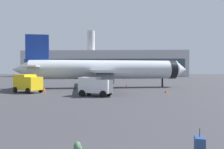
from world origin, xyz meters
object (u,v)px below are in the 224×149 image
(airplane_at_gate, at_px, (105,70))
(service_truck, at_px, (28,83))
(cargo_van, at_px, (95,86))
(safety_cone_mid, at_px, (166,90))
(safety_cone_near, at_px, (127,85))
(rolling_suitcase, at_px, (200,145))
(traveller_backpack, at_px, (78,147))
(safety_cone_far, at_px, (44,89))

(airplane_at_gate, relative_size, service_truck, 6.82)
(cargo_van, relative_size, safety_cone_mid, 6.63)
(safety_cone_near, distance_m, rolling_suitcase, 39.90)
(traveller_backpack, bearing_deg, safety_cone_near, 85.61)
(airplane_at_gate, xyz_separation_m, cargo_van, (-0.27, -14.83, -2.21))
(cargo_van, bearing_deg, service_truck, 158.72)
(safety_cone_mid, distance_m, safety_cone_far, 19.89)
(safety_cone_far, distance_m, traveller_backpack, 29.02)
(airplane_at_gate, distance_m, safety_cone_near, 7.01)
(service_truck, distance_m, cargo_van, 12.16)
(safety_cone_near, xyz_separation_m, traveller_backpack, (-3.06, -39.87, -0.11))
(airplane_at_gate, xyz_separation_m, safety_cone_far, (-9.48, -8.78, -3.30))
(service_truck, height_order, rolling_suitcase, service_truck)
(safety_cone_far, bearing_deg, rolling_suitcase, -59.03)
(cargo_van, bearing_deg, safety_cone_mid, 25.79)
(service_truck, distance_m, safety_cone_mid, 22.04)
(safety_cone_far, bearing_deg, safety_cone_mid, -2.61)
(safety_cone_near, xyz_separation_m, rolling_suitcase, (2.12, -39.84, 0.05))
(cargo_van, height_order, rolling_suitcase, cargo_van)
(safety_cone_near, relative_size, safety_cone_far, 0.94)
(cargo_van, relative_size, traveller_backpack, 10.02)
(safety_cone_mid, relative_size, safety_cone_far, 0.99)
(service_truck, height_order, safety_cone_far, service_truck)
(cargo_van, bearing_deg, traveller_backpack, -85.26)
(cargo_van, height_order, traveller_backpack, cargo_van)
(airplane_at_gate, bearing_deg, rolling_suitcase, -79.45)
(rolling_suitcase, bearing_deg, cargo_van, 108.37)
(service_truck, bearing_deg, airplane_at_gate, 41.94)
(safety_cone_mid, height_order, traveller_backpack, safety_cone_mid)
(cargo_van, xyz_separation_m, rolling_suitcase, (6.90, -20.80, -1.06))
(safety_cone_near, bearing_deg, service_truck, -137.76)
(cargo_van, xyz_separation_m, traveller_backpack, (1.73, -20.82, -1.22))
(airplane_at_gate, height_order, cargo_van, airplane_at_gate)
(cargo_van, bearing_deg, safety_cone_far, 146.67)
(service_truck, relative_size, safety_cone_near, 7.57)
(cargo_van, relative_size, rolling_suitcase, 4.37)
(service_truck, bearing_deg, rolling_suitcase, -54.12)
(airplane_at_gate, xyz_separation_m, traveller_backpack, (1.46, -35.65, -3.42))
(service_truck, relative_size, rolling_suitcase, 4.75)
(airplane_at_gate, bearing_deg, cargo_van, -91.04)
(cargo_van, height_order, safety_cone_near, cargo_van)
(safety_cone_near, height_order, rolling_suitcase, rolling_suitcase)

